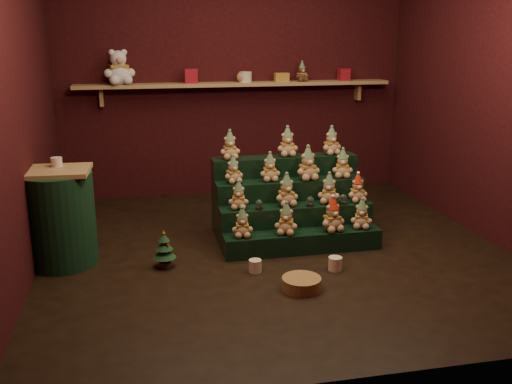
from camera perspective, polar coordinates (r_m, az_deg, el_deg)
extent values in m
plane|color=black|center=(5.10, 1.87, -5.80)|extent=(4.00, 4.00, 0.00)
cube|color=black|center=(6.77, -2.25, 11.70)|extent=(4.00, 0.10, 2.80)
cube|color=black|center=(2.84, 12.10, 5.98)|extent=(4.00, 0.10, 2.80)
cube|color=black|center=(4.71, -23.26, 8.78)|extent=(0.10, 4.00, 2.80)
cube|color=black|center=(5.62, 23.05, 9.71)|extent=(0.10, 4.00, 2.80)
cube|color=tan|center=(6.60, -1.97, 10.73)|extent=(3.60, 0.26, 0.04)
cube|color=tan|center=(6.59, -15.19, 9.15)|extent=(0.04, 0.12, 0.20)
cube|color=tan|center=(7.09, 10.14, 9.87)|extent=(0.04, 0.12, 0.20)
cube|color=black|center=(5.05, 4.69, -4.97)|extent=(1.40, 0.22, 0.18)
cube|color=black|center=(5.21, 4.03, -3.22)|extent=(1.40, 0.22, 0.36)
cube|color=black|center=(5.39, 3.40, -1.58)|extent=(1.40, 0.22, 0.54)
cube|color=black|center=(5.57, 2.82, -0.04)|extent=(1.40, 0.22, 0.72)
cylinder|color=black|center=(5.01, 0.31, -1.63)|extent=(0.06, 0.06, 0.03)
sphere|color=white|center=(5.00, 0.31, -1.16)|extent=(0.07, 0.07, 0.07)
cylinder|color=black|center=(5.13, 5.43, -1.30)|extent=(0.06, 0.06, 0.03)
sphere|color=white|center=(5.12, 5.44, -0.83)|extent=(0.07, 0.07, 0.07)
cylinder|color=black|center=(5.23, 8.69, -1.08)|extent=(0.07, 0.07, 0.03)
sphere|color=white|center=(5.22, 8.71, -0.59)|extent=(0.07, 0.07, 0.07)
cube|color=tan|center=(4.84, -19.41, 1.98)|extent=(0.55, 0.47, 0.04)
cylinder|color=black|center=(4.94, -18.99, -2.59)|extent=(0.56, 0.56, 0.77)
cylinder|color=beige|center=(4.92, -19.33, 2.86)|extent=(0.09, 0.09, 0.07)
cylinder|color=#412617|center=(4.78, -9.08, -7.16)|extent=(0.09, 0.09, 0.05)
cone|color=#153A1D|center=(4.74, -9.14, -5.95)|extent=(0.19, 0.19, 0.09)
cone|color=#153A1D|center=(4.72, -9.17, -5.20)|extent=(0.14, 0.14, 0.09)
cone|color=#153A1D|center=(4.70, -9.20, -4.49)|extent=(0.09, 0.09, 0.07)
cone|color=gold|center=(4.68, -9.23, -3.95)|extent=(0.03, 0.03, 0.03)
cylinder|color=beige|center=(4.62, -0.08, -7.41)|extent=(0.10, 0.10, 0.10)
cylinder|color=beige|center=(4.70, 7.92, -7.11)|extent=(0.11, 0.11, 0.11)
cylinder|color=olive|center=(4.34, 4.57, -9.11)|extent=(0.34, 0.34, 0.09)
cube|color=#AE1A29|center=(6.50, -6.54, 11.45)|extent=(0.14, 0.14, 0.16)
cylinder|color=beige|center=(6.59, -1.05, 11.43)|extent=(0.14, 0.14, 0.12)
cube|color=#AE1A29|center=(6.91, 8.78, 11.53)|extent=(0.12, 0.12, 0.14)
sphere|color=tan|center=(6.58, -1.42, 11.42)|extent=(0.12, 0.12, 0.12)
cube|color=orange|center=(6.69, 2.58, 11.39)|extent=(0.16, 0.10, 0.10)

